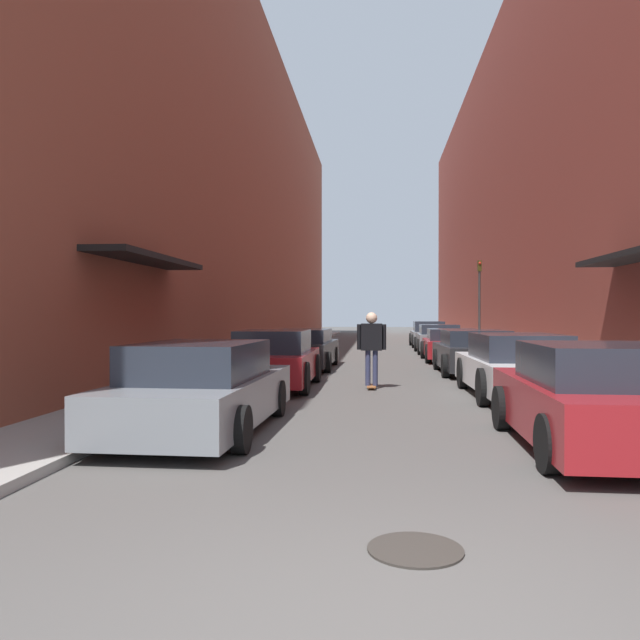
% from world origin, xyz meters
% --- Properties ---
extents(ground, '(121.91, 121.91, 0.00)m').
position_xyz_m(ground, '(0.00, 22.17, 0.00)').
color(ground, '#4C4947').
extents(curb_strip_left, '(1.80, 55.41, 0.12)m').
position_xyz_m(curb_strip_left, '(-4.55, 27.71, 0.06)').
color(curb_strip_left, gray).
rests_on(curb_strip_left, ground).
extents(curb_strip_right, '(1.80, 55.41, 0.12)m').
position_xyz_m(curb_strip_right, '(4.55, 27.71, 0.06)').
color(curb_strip_right, gray).
rests_on(curb_strip_right, ground).
extents(building_row_left, '(4.90, 55.41, 15.85)m').
position_xyz_m(building_row_left, '(-7.45, 27.70, 7.92)').
color(building_row_left, brown).
rests_on(building_row_left, ground).
extents(building_row_right, '(4.90, 55.41, 15.82)m').
position_xyz_m(building_row_right, '(7.45, 27.70, 7.91)').
color(building_row_right, brown).
rests_on(building_row_right, ground).
extents(parked_car_left_0, '(1.92, 4.66, 1.32)m').
position_xyz_m(parked_car_left_0, '(-2.69, 5.62, 0.63)').
color(parked_car_left_0, gray).
rests_on(parked_car_left_0, ground).
extents(parked_car_left_1, '(1.87, 4.19, 1.35)m').
position_xyz_m(parked_car_left_1, '(-2.54, 11.08, 0.66)').
color(parked_car_left_1, maroon).
rests_on(parked_car_left_1, ground).
extents(parked_car_left_2, '(1.98, 4.76, 1.25)m').
position_xyz_m(parked_car_left_2, '(-2.52, 16.43, 0.61)').
color(parked_car_left_2, '#232326').
rests_on(parked_car_left_2, ground).
extents(parked_car_right_0, '(2.01, 4.22, 1.35)m').
position_xyz_m(parked_car_right_0, '(2.61, 4.86, 0.65)').
color(parked_car_right_0, maroon).
rests_on(parked_car_right_0, ground).
extents(parked_car_right_1, '(1.97, 4.63, 1.32)m').
position_xyz_m(parked_car_right_1, '(2.71, 9.96, 0.64)').
color(parked_car_right_1, silver).
rests_on(parked_car_right_1, ground).
extents(parked_car_right_2, '(2.09, 4.09, 1.27)m').
position_xyz_m(parked_car_right_2, '(2.63, 15.05, 0.62)').
color(parked_car_right_2, '#232326').
rests_on(parked_car_right_2, ground).
extents(parked_car_right_3, '(2.09, 3.96, 1.19)m').
position_xyz_m(parked_car_right_3, '(2.56, 20.01, 0.59)').
color(parked_car_right_3, maroon).
rests_on(parked_car_right_3, ground).
extents(parked_car_right_4, '(1.98, 4.03, 1.27)m').
position_xyz_m(parked_car_right_4, '(2.53, 24.69, 0.63)').
color(parked_car_right_4, gray).
rests_on(parked_car_right_4, ground).
extents(parked_car_right_5, '(1.87, 4.24, 1.36)m').
position_xyz_m(parked_car_right_5, '(2.52, 30.22, 0.65)').
color(parked_car_right_5, gray).
rests_on(parked_car_right_5, ground).
extents(skateboarder, '(0.68, 0.78, 1.77)m').
position_xyz_m(skateboarder, '(-0.29, 11.17, 1.09)').
color(skateboarder, brown).
rests_on(skateboarder, ground).
extents(manhole_cover, '(0.70, 0.70, 0.02)m').
position_xyz_m(manhole_cover, '(0.13, 1.28, 0.01)').
color(manhole_cover, '#332D28').
rests_on(manhole_cover, ground).
extents(traffic_light, '(0.16, 0.22, 3.86)m').
position_xyz_m(traffic_light, '(4.10, 23.39, 2.48)').
color(traffic_light, '#2D2D2D').
rests_on(traffic_light, curb_strip_right).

